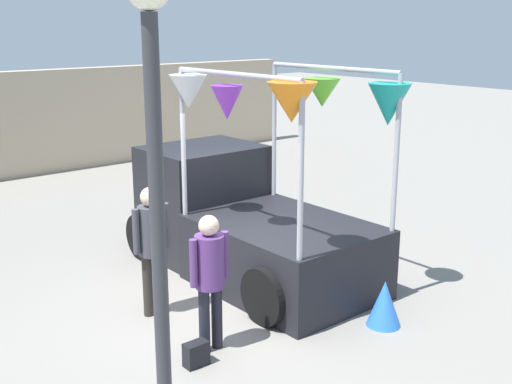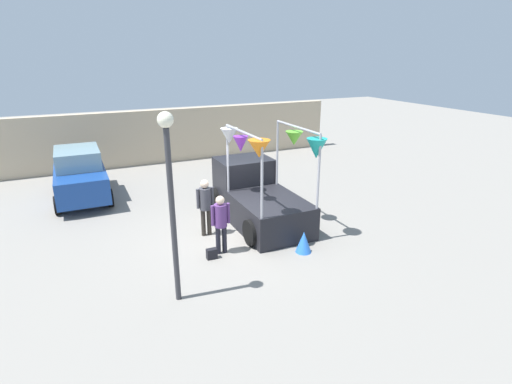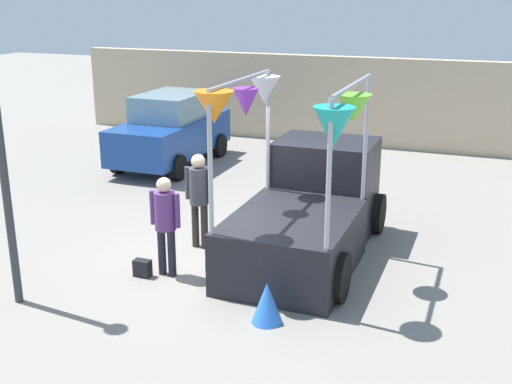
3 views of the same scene
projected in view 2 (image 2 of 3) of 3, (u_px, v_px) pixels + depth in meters
ground_plane at (237, 235)px, 11.99m from camera, size 60.00×60.00×0.00m
vendor_truck at (256, 193)px, 12.92m from camera, size 2.51×4.17×3.15m
parked_car at (80, 174)px, 14.67m from camera, size 1.88×4.00×1.88m
person_customer at (221, 219)px, 10.60m from camera, size 0.53×0.34×1.65m
person_vendor at (205, 202)px, 11.66m from camera, size 0.53×0.34×1.73m
handbag at (212, 254)px, 10.57m from camera, size 0.28×0.16×0.28m
street_lamp at (170, 184)px, 8.00m from camera, size 0.32×0.32×4.14m
brick_boundary_wall at (164, 136)px, 19.55m from camera, size 18.00×0.36×2.60m
folded_kite_bundle_azure at (304, 242)px, 10.87m from camera, size 0.62×0.62×0.60m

